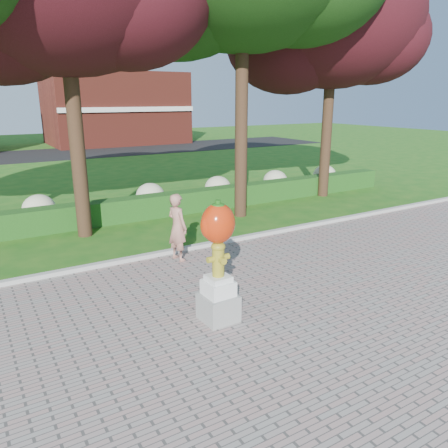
% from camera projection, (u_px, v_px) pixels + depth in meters
% --- Properties ---
extents(ground, '(100.00, 100.00, 0.00)m').
position_uv_depth(ground, '(243.00, 291.00, 9.80)').
color(ground, '#1B5A16').
rests_on(ground, ground).
extents(walkway, '(40.00, 14.00, 0.04)m').
position_uv_depth(walkway, '(391.00, 388.00, 6.50)').
color(walkway, gray).
rests_on(walkway, ground).
extents(curb, '(40.00, 0.18, 0.15)m').
position_uv_depth(curb, '(184.00, 249.00, 12.25)').
color(curb, '#ADADA5').
rests_on(curb, ground).
extents(lawn_hedge, '(24.00, 0.70, 0.80)m').
position_uv_depth(lawn_hedge, '(135.00, 208.00, 15.45)').
color(lawn_hedge, '#183F12').
rests_on(lawn_hedge, ground).
extents(hydrangea_row, '(20.10, 1.10, 0.99)m').
position_uv_depth(hydrangea_row, '(140.00, 197.00, 16.51)').
color(hydrangea_row, '#B2B088').
rests_on(hydrangea_row, ground).
extents(street, '(50.00, 8.00, 0.02)m').
position_uv_depth(street, '(39.00, 155.00, 32.85)').
color(street, black).
rests_on(street, ground).
extents(building_right, '(12.00, 8.00, 6.40)m').
position_uv_depth(building_right, '(115.00, 108.00, 40.86)').
color(building_right, maroon).
rests_on(building_right, ground).
extents(tree_far_right, '(7.88, 6.72, 10.21)m').
position_uv_depth(tree_far_right, '(330.00, 25.00, 17.42)').
color(tree_far_right, black).
rests_on(tree_far_right, ground).
extents(hydrant_sculpture, '(0.69, 0.67, 2.37)m').
position_uv_depth(hydrant_sculpture, '(218.00, 259.00, 8.12)').
color(hydrant_sculpture, gray).
rests_on(hydrant_sculpture, walkway).
extents(woman, '(0.56, 0.73, 1.79)m').
position_uv_depth(woman, '(177.00, 227.00, 11.35)').
color(woman, '#A87160').
rests_on(woman, walkway).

